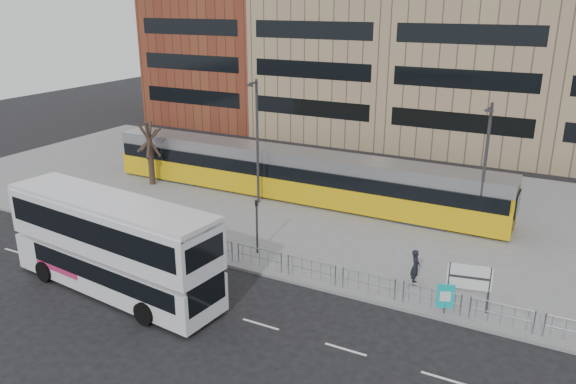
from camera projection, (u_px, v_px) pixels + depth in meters
The scene contains 15 objects.
ground at pixel (267, 277), 28.75m from camera, with size 120.00×120.00×0.00m, color black.
plaza at pixel (353, 204), 38.76m from camera, with size 64.00×24.00×0.15m, color slate.
kerb at pixel (267, 275), 28.77m from camera, with size 64.00×0.25×0.17m, color gray.
building_row at pixel (461, 6), 52.54m from camera, with size 70.40×18.40×31.20m.
pedestrian_barrier at pixel (306, 263), 27.97m from camera, with size 32.07×0.07×1.10m.
road_markings at pixel (241, 318), 24.96m from camera, with size 62.00×0.12×0.01m, color white.
double_decker_bus at pixel (112, 242), 26.58m from camera, with size 12.02×3.93×4.72m.
tram at pixel (294, 174), 39.22m from camera, with size 29.19×2.87×3.44m.
station_sign at pixel (469, 279), 24.87m from camera, with size 1.92×0.47×2.23m.
ad_panel at pixel (445, 297), 24.83m from camera, with size 0.74×0.33×1.44m.
pedestrian at pixel (415, 267), 27.45m from camera, with size 0.66×0.43×1.81m, color black.
traffic_light_west at pixel (257, 220), 30.47m from camera, with size 0.21×0.23×3.10m.
lamp_post_west at pixel (257, 138), 37.33m from camera, with size 0.45×1.04×8.44m.
lamp_post_east at pixel (485, 166), 31.72m from camera, with size 0.45×1.04×7.97m.
bare_tree at pixel (147, 118), 41.08m from camera, with size 4.86×4.86×7.27m.
Camera 1 is at (12.99, -22.29, 13.45)m, focal length 35.00 mm.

